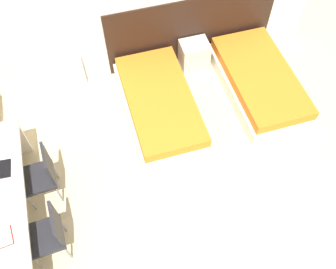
% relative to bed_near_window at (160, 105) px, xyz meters
% --- Properties ---
extents(headboard_panel, '(2.64, 0.03, 1.12)m').
position_rel_bed_near_window_xyz_m(headboard_panel, '(0.78, 0.97, 0.37)').
color(headboard_panel, black).
rests_on(headboard_panel, ground_plane).
extents(bed_near_window, '(0.98, 1.88, 0.39)m').
position_rel_bed_near_window_xyz_m(bed_near_window, '(0.00, 0.00, 0.00)').
color(bed_near_window, silver).
rests_on(bed_near_window, ground_plane).
extents(bed_near_door, '(0.98, 1.88, 0.39)m').
position_rel_bed_near_window_xyz_m(bed_near_door, '(1.56, 0.00, 0.00)').
color(bed_near_door, silver).
rests_on(bed_near_door, ground_plane).
extents(nightstand, '(0.44, 0.34, 0.47)m').
position_rel_bed_near_window_xyz_m(nightstand, '(0.78, 0.77, 0.05)').
color(nightstand, beige).
rests_on(nightstand, ground_plane).
extents(radiator, '(1.03, 0.12, 0.59)m').
position_rel_bed_near_window_xyz_m(radiator, '(-1.45, 0.89, 0.11)').
color(radiator, silver).
rests_on(radiator, ground_plane).
extents(desk, '(0.56, 2.21, 0.72)m').
position_rel_bed_near_window_xyz_m(desk, '(-2.12, -1.21, 0.39)').
color(desk, beige).
rests_on(desk, ground_plane).
extents(chair_near_laptop, '(0.42, 0.42, 0.88)m').
position_rel_bed_near_window_xyz_m(chair_near_laptop, '(-1.69, -0.83, 0.31)').
color(chair_near_laptop, '#232328').
rests_on(chair_near_laptop, ground_plane).
extents(chair_near_notebook, '(0.42, 0.42, 0.88)m').
position_rel_bed_near_window_xyz_m(chair_near_notebook, '(-1.69, -1.58, 0.31)').
color(chair_near_notebook, '#232328').
rests_on(chair_near_notebook, ground_plane).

